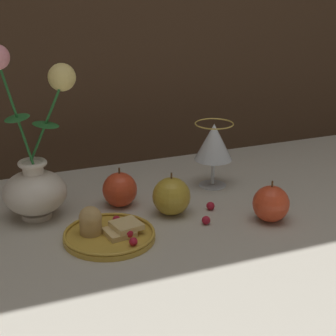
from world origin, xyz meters
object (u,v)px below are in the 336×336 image
at_px(plate_with_pastries, 107,232).
at_px(apple_at_table_edge, 120,190).
at_px(vase, 35,174).
at_px(apple_near_glass, 171,196).
at_px(apple_beside_vase, 271,204).
at_px(wine_glass, 214,144).

bearing_deg(plate_with_pastries, apple_at_table_edge, 63.54).
relative_size(vase, apple_near_glass, 3.90).
distance_m(vase, apple_beside_vase, 0.47).
distance_m(plate_with_pastries, wine_glass, 0.35).
bearing_deg(wine_glass, vase, -177.55).
distance_m(apple_beside_vase, apple_near_glass, 0.20).
distance_m(plate_with_pastries, apple_near_glass, 0.17).
relative_size(apple_beside_vase, apple_at_table_edge, 1.00).
height_order(vase, apple_at_table_edge, vase).
distance_m(vase, plate_with_pastries, 0.19).
bearing_deg(apple_at_table_edge, vase, 176.39).
relative_size(apple_near_glass, apple_at_table_edge, 1.06).
height_order(vase, apple_near_glass, vase).
distance_m(plate_with_pastries, apple_beside_vase, 0.33).
xyz_separation_m(plate_with_pastries, apple_at_table_edge, (0.07, 0.14, 0.02)).
bearing_deg(plate_with_pastries, wine_glass, 28.74).
relative_size(wine_glass, apple_near_glass, 1.66).
bearing_deg(apple_near_glass, wine_glass, 36.06).
height_order(plate_with_pastries, apple_beside_vase, apple_beside_vase).
bearing_deg(plate_with_pastries, apple_beside_vase, -8.07).
bearing_deg(vase, apple_beside_vase, -24.38).
bearing_deg(apple_beside_vase, apple_at_table_edge, 144.56).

